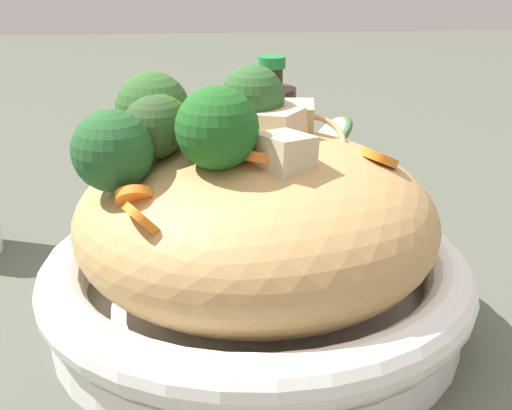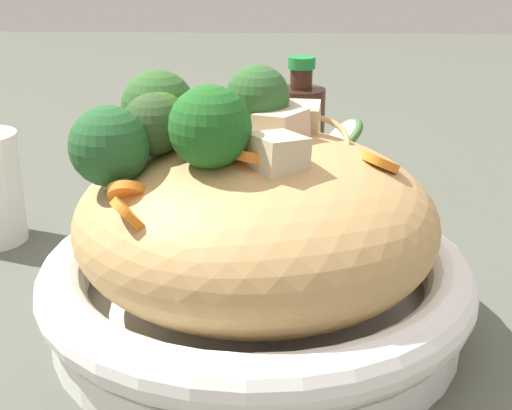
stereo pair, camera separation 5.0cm
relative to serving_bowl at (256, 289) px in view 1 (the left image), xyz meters
name	(u,v)px [view 1 (the left image)]	position (x,y,z in m)	size (l,w,h in m)	color
ground_plane	(256,326)	(0.00, 0.00, -0.03)	(3.00, 3.00, 0.00)	#4C5144
serving_bowl	(256,289)	(0.00, 0.00, 0.00)	(0.30, 0.30, 0.06)	white
noodle_heap	(256,221)	(0.00, 0.00, 0.05)	(0.25, 0.25, 0.13)	tan
broccoli_florets	(174,125)	(0.05, 0.01, 0.12)	(0.15, 0.14, 0.08)	#94B66C
carrot_coins	(242,161)	(0.01, 0.01, 0.10)	(0.18, 0.18, 0.04)	orange
zucchini_slices	(241,132)	(0.01, -0.07, 0.10)	(0.15, 0.04, 0.03)	#BFE2A2
chicken_chunks	(285,135)	(-0.02, 0.00, 0.11)	(0.05, 0.11, 0.03)	beige
soy_sauce_bottle	(271,138)	(-0.04, -0.28, 0.03)	(0.05, 0.05, 0.15)	#381E14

